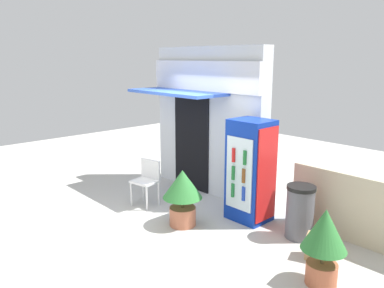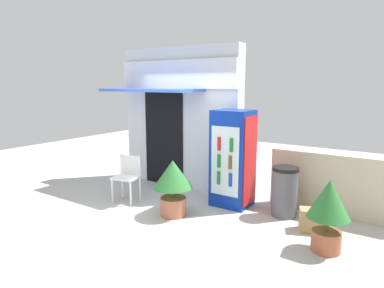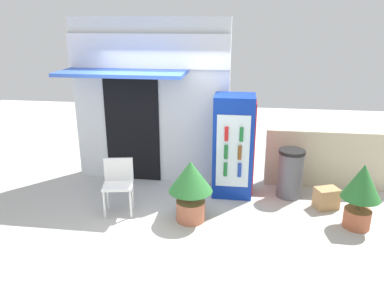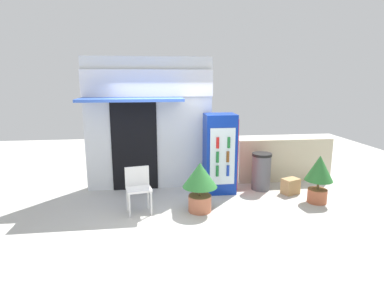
{
  "view_description": "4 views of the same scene",
  "coord_description": "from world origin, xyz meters",
  "px_view_note": "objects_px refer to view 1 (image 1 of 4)",
  "views": [
    {
      "loc": [
        5.15,
        -4.09,
        2.84
      ],
      "look_at": [
        0.08,
        0.61,
        1.26
      ],
      "focal_mm": 35.77,
      "sensor_mm": 36.0,
      "label": 1
    },
    {
      "loc": [
        3.95,
        -4.56,
        2.28
      ],
      "look_at": [
        0.56,
        0.53,
        1.19
      ],
      "focal_mm": 31.85,
      "sensor_mm": 36.0,
      "label": 2
    },
    {
      "loc": [
        1.25,
        -5.2,
        3.02
      ],
      "look_at": [
        0.5,
        0.39,
        1.12
      ],
      "focal_mm": 35.0,
      "sensor_mm": 36.0,
      "label": 3
    },
    {
      "loc": [
        -0.35,
        -5.75,
        2.57
      ],
      "look_at": [
        0.44,
        0.48,
        1.25
      ],
      "focal_mm": 29.21,
      "sensor_mm": 36.0,
      "label": 4
    }
  ],
  "objects_px": {
    "trash_bin": "(300,212)",
    "potted_plant_curbside": "(324,239)",
    "drink_cooler": "(250,171)",
    "cardboard_box": "(320,247)",
    "plastic_chair": "(147,178)",
    "potted_plant_near_shop": "(183,191)"
  },
  "relations": [
    {
      "from": "trash_bin",
      "to": "potted_plant_curbside",
      "type": "bearing_deg",
      "value": -45.81
    },
    {
      "from": "drink_cooler",
      "to": "cardboard_box",
      "type": "relative_size",
      "value": 4.86
    },
    {
      "from": "plastic_chair",
      "to": "potted_plant_near_shop",
      "type": "relative_size",
      "value": 0.9
    },
    {
      "from": "drink_cooler",
      "to": "potted_plant_near_shop",
      "type": "xyz_separation_m",
      "value": [
        -0.62,
        -1.04,
        -0.29
      ]
    },
    {
      "from": "drink_cooler",
      "to": "plastic_chair",
      "type": "xyz_separation_m",
      "value": [
        -1.81,
        -0.91,
        -0.36
      ]
    },
    {
      "from": "potted_plant_near_shop",
      "to": "drink_cooler",
      "type": "bearing_deg",
      "value": 59.39
    },
    {
      "from": "trash_bin",
      "to": "cardboard_box",
      "type": "distance_m",
      "value": 0.73
    },
    {
      "from": "drink_cooler",
      "to": "plastic_chair",
      "type": "height_order",
      "value": "drink_cooler"
    },
    {
      "from": "potted_plant_near_shop",
      "to": "cardboard_box",
      "type": "xyz_separation_m",
      "value": [
        2.19,
        0.69,
        -0.43
      ]
    },
    {
      "from": "drink_cooler",
      "to": "trash_bin",
      "type": "height_order",
      "value": "drink_cooler"
    },
    {
      "from": "potted_plant_curbside",
      "to": "cardboard_box",
      "type": "relative_size",
      "value": 2.75
    },
    {
      "from": "plastic_chair",
      "to": "potted_plant_near_shop",
      "type": "height_order",
      "value": "potted_plant_near_shop"
    },
    {
      "from": "plastic_chair",
      "to": "cardboard_box",
      "type": "bearing_deg",
      "value": 9.3
    },
    {
      "from": "potted_plant_near_shop",
      "to": "cardboard_box",
      "type": "height_order",
      "value": "potted_plant_near_shop"
    },
    {
      "from": "potted_plant_curbside",
      "to": "drink_cooler",
      "type": "bearing_deg",
      "value": 154.35
    },
    {
      "from": "potted_plant_curbside",
      "to": "trash_bin",
      "type": "bearing_deg",
      "value": 134.19
    },
    {
      "from": "drink_cooler",
      "to": "potted_plant_curbside",
      "type": "height_order",
      "value": "drink_cooler"
    },
    {
      "from": "trash_bin",
      "to": "plastic_chair",
      "type": "bearing_deg",
      "value": -161.78
    },
    {
      "from": "drink_cooler",
      "to": "cardboard_box",
      "type": "height_order",
      "value": "drink_cooler"
    },
    {
      "from": "plastic_chair",
      "to": "trash_bin",
      "type": "xyz_separation_m",
      "value": [
        2.81,
        0.93,
        -0.1
      ]
    },
    {
      "from": "potted_plant_curbside",
      "to": "plastic_chair",
      "type": "bearing_deg",
      "value": 179.87
    },
    {
      "from": "potted_plant_near_shop",
      "to": "plastic_chair",
      "type": "bearing_deg",
      "value": 173.62
    }
  ]
}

